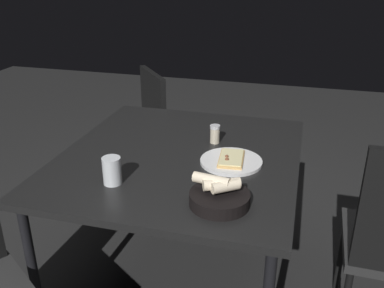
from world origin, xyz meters
TOP-DOWN VIEW (x-y plane):
  - ground at (0.00, 0.00)m, footprint 8.00×8.00m
  - dining_table at (0.00, 0.00)m, footprint 1.16×1.06m
  - pizza_plate at (-0.03, -0.24)m, footprint 0.27×0.27m
  - bread_basket at (-0.37, -0.26)m, footprint 0.22×0.22m
  - beer_glass at (-0.33, 0.18)m, footprint 0.07×0.07m
  - pepper_shaker at (0.17, -0.12)m, footprint 0.05×0.05m
  - chair_spare at (0.80, 0.54)m, footprint 0.62×0.62m

SIDE VIEW (x-z plane):
  - ground at x=0.00m, z-range 0.00..0.00m
  - chair_spare at x=0.80m, z-range 0.06..0.95m
  - dining_table at x=0.00m, z-range 0.32..1.07m
  - pizza_plate at x=-0.03m, z-range 0.74..0.78m
  - bread_basket at x=-0.37m, z-range 0.73..0.84m
  - pepper_shaker at x=0.17m, z-range 0.74..0.83m
  - beer_glass at x=-0.33m, z-range 0.74..0.85m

